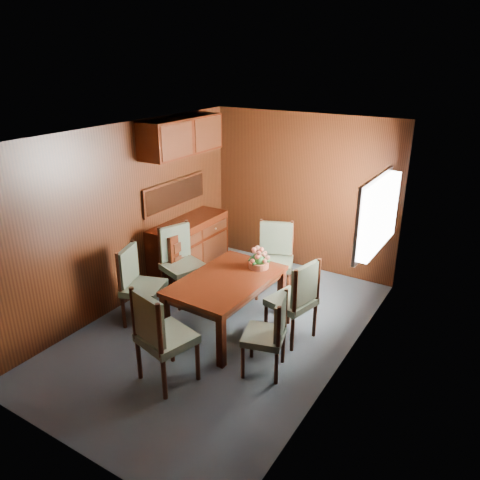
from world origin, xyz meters
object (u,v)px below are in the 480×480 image
Objects in this scene: chair_right_near at (270,330)px; dining_table at (226,285)px; sideboard at (189,249)px; chair_left_near at (138,281)px; chair_head at (159,333)px; flower_centerpiece at (259,258)px.

dining_table is at bearing 44.89° from chair_right_near.
chair_right_near reaches higher than sideboard.
dining_table is 0.98m from chair_right_near.
chair_left_near is 1.89m from chair_right_near.
chair_left_near is at bearing 72.68° from chair_right_near.
chair_head is (-0.85, -0.75, 0.09)m from chair_right_near.
dining_table is at bearing 94.34° from chair_left_near.
dining_table is at bearing -35.96° from sideboard.
chair_right_near is at bearing 70.26° from chair_left_near.
chair_left_near reaches higher than chair_right_near.
dining_table is at bearing -110.61° from flower_centerpiece.
chair_left_near is at bearing -79.84° from sideboard.
chair_left_near is at bearing 156.72° from chair_head.
chair_head is at bearing -88.08° from dining_table.
chair_right_near is (0.86, -0.48, -0.08)m from dining_table.
flower_centerpiece reaches higher than sideboard.
chair_left_near is 1.53m from flower_centerpiece.
flower_centerpiece is (1.46, -0.45, 0.36)m from sideboard.
dining_table is at bearing 104.16° from chair_head.
chair_right_near is at bearing 55.20° from chair_head.
chair_head is (0.00, -1.22, 0.01)m from dining_table.
chair_right_near is at bearing -33.30° from sideboard.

